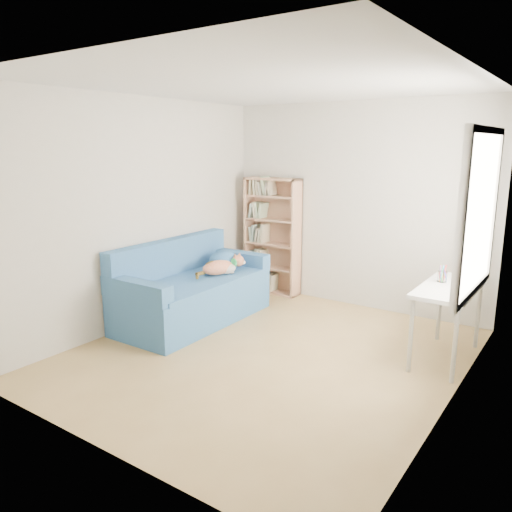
{
  "coord_description": "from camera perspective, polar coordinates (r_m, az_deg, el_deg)",
  "views": [
    {
      "loc": [
        2.57,
        -3.93,
        2.06
      ],
      "look_at": [
        -0.52,
        0.54,
        0.85
      ],
      "focal_mm": 35.0,
      "sensor_mm": 36.0,
      "label": 1
    }
  ],
  "objects": [
    {
      "name": "sofa",
      "position": [
        6.03,
        -7.3,
        -3.95
      ],
      "size": [
        0.94,
        1.94,
        0.95
      ],
      "rotation": [
        0.0,
        0.0,
        0.01
      ],
      "color": "#245081",
      "rests_on": "ground"
    },
    {
      "name": "desk",
      "position": [
        5.14,
        21.2,
        -4.11
      ],
      "size": [
        0.49,
        1.06,
        0.75
      ],
      "color": "silver",
      "rests_on": "ground"
    },
    {
      "name": "ground",
      "position": [
        5.13,
        1.38,
        -11.15
      ],
      "size": [
        4.0,
        4.0,
        0.0
      ],
      "primitive_type": "plane",
      "color": "#A7834B",
      "rests_on": "ground"
    },
    {
      "name": "bookshelf",
      "position": [
        7.0,
        1.89,
        1.78
      ],
      "size": [
        0.81,
        0.25,
        1.62
      ],
      "color": "tan",
      "rests_on": "ground"
    },
    {
      "name": "room_shell",
      "position": [
        4.69,
        2.73,
        7.34
      ],
      "size": [
        3.54,
        4.04,
        2.62
      ],
      "color": "silver",
      "rests_on": "ground"
    },
    {
      "name": "pen_cup",
      "position": [
        5.21,
        20.52,
        -2.08
      ],
      "size": [
        0.09,
        0.09,
        0.18
      ],
      "color": "white",
      "rests_on": "desk"
    }
  ]
}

